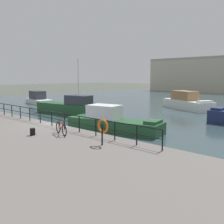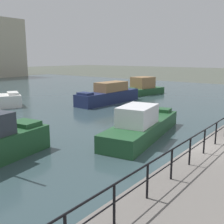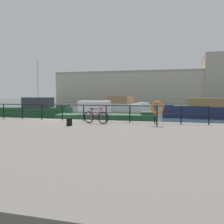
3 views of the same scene
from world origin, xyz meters
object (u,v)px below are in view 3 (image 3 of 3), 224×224
parked_bicycle (96,117)px  life_ring_stand (157,108)px  harbor_building (173,86)px  moored_small_launch (201,110)px  moored_red_daysailer (123,105)px  mooring_bollard (69,122)px  moored_harbor_tender (30,111)px  moored_green_narrowboat (104,117)px

parked_bicycle → life_ring_stand: 3.71m
harbor_building → life_ring_stand: harbor_building is taller
moored_small_launch → moored_red_daysailer: bearing=-34.5°
mooring_bollard → life_ring_stand: life_ring_stand is taller
moored_harbor_tender → mooring_bollard: 14.59m
moored_red_daysailer → moored_small_launch: bearing=-10.3°
mooring_bollard → moored_small_launch: bearing=63.5°
moored_small_launch → harbor_building: bearing=-83.5°
moored_harbor_tender → moored_small_launch: 19.43m
moored_red_daysailer → mooring_bollard: size_ratio=19.57×
parked_bicycle → life_ring_stand: bearing=15.8°
moored_red_daysailer → moored_green_narrowboat: size_ratio=1.00×
harbor_building → life_ring_stand: bearing=-89.7°
moored_red_daysailer → life_ring_stand: size_ratio=6.17×
moored_red_daysailer → parked_bicycle: size_ratio=5.00×
moored_harbor_tender → mooring_bollard: (9.75, -10.84, 0.28)m
moored_red_daysailer → moored_green_narrowboat: (2.15, -17.77, -0.20)m
harbor_building → moored_green_narrowboat: bearing=-94.5°
moored_small_launch → moored_green_narrowboat: (-8.79, -9.74, -0.17)m
moored_green_narrowboat → moored_red_daysailer: bearing=86.3°
harbor_building → moored_green_narrowboat: size_ratio=7.12×
moored_green_narrowboat → parked_bicycle: bearing=-88.4°
moored_harbor_tender → parked_bicycle: moored_harbor_tender is taller
harbor_building → mooring_bollard: size_ratio=139.60×
moored_red_daysailer → moored_green_narrowboat: bearing=-57.2°
moored_harbor_tender → moored_small_launch: moored_harbor_tender is taller
moored_harbor_tender → moored_small_launch: bearing=10.5°
life_ring_stand → mooring_bollard: bearing=-164.3°
harbor_building → moored_green_narrowboat: (-4.67, -59.39, -4.67)m
moored_small_launch → moored_green_narrowboat: size_ratio=0.99×
moored_harbor_tender → parked_bicycle: (10.89, -9.52, 0.45)m
moored_harbor_tender → moored_small_launch: size_ratio=1.15×
harbor_building → parked_bicycle: bearing=-92.9°
moored_harbor_tender → moored_green_narrowboat: moored_harbor_tender is taller
parked_bicycle → mooring_bollard: 1.76m
moored_red_daysailer → moored_green_narrowboat: 17.90m
harbor_building → moored_small_launch: bearing=-85.3°
moored_small_launch → life_ring_stand: life_ring_stand is taller
parked_bicycle → mooring_bollard: size_ratio=3.91×
moored_red_daysailer → moored_small_launch: 13.58m
harbor_building → moored_harbor_tender: size_ratio=6.22×
moored_small_launch → parked_bicycle: moored_small_launch is taller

